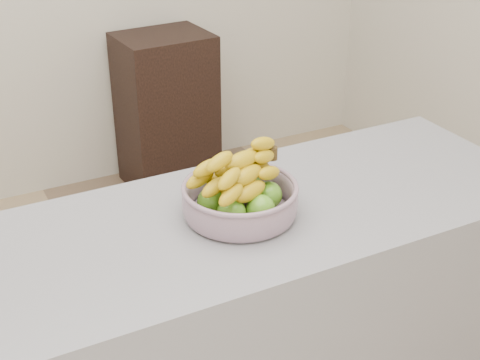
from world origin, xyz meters
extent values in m
cube|color=black|center=(0.67, 1.78, 0.42)|extent=(0.49, 0.40, 0.84)
cylinder|color=#A3B4C3|center=(0.15, -0.07, 0.91)|extent=(0.25, 0.25, 0.01)
torus|color=#A3B4C3|center=(0.15, -0.07, 0.98)|extent=(0.29, 0.29, 0.01)
sphere|color=#538817|center=(0.17, -0.14, 0.95)|extent=(0.07, 0.07, 0.07)
sphere|color=#538817|center=(0.23, -0.09, 0.95)|extent=(0.07, 0.07, 0.07)
sphere|color=#538817|center=(0.20, -0.02, 0.95)|extent=(0.07, 0.07, 0.07)
sphere|color=#538817|center=(0.13, 0.00, 0.95)|extent=(0.07, 0.07, 0.07)
sphere|color=#538817|center=(0.08, -0.06, 0.95)|extent=(0.07, 0.07, 0.07)
sphere|color=#538817|center=(0.10, -0.13, 0.95)|extent=(0.07, 0.07, 0.07)
ellipsoid|color=yellow|center=(0.16, -0.12, 0.99)|extent=(0.19, 0.11, 0.04)
ellipsoid|color=yellow|center=(0.15, -0.08, 0.99)|extent=(0.19, 0.09, 0.04)
ellipsoid|color=yellow|center=(0.13, -0.03, 0.99)|extent=(0.19, 0.07, 0.04)
ellipsoid|color=yellow|center=(0.16, -0.10, 1.02)|extent=(0.18, 0.12, 0.04)
ellipsoid|color=yellow|center=(0.15, -0.05, 1.02)|extent=(0.19, 0.06, 0.04)
ellipsoid|color=yellow|center=(0.16, -0.07, 1.05)|extent=(0.19, 0.09, 0.04)
cylinder|color=#402E14|center=(0.26, -0.04, 1.04)|extent=(0.03, 0.03, 0.03)
camera|label=1|loc=(-0.52, -1.37, 1.77)|focal=50.00mm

